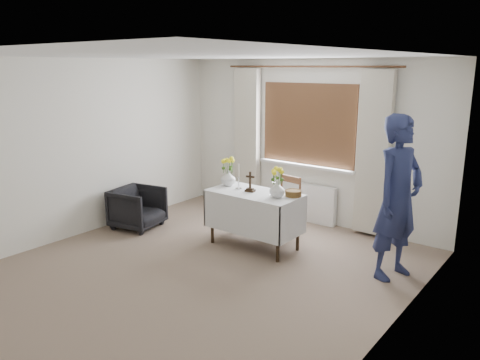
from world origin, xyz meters
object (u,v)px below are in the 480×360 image
at_px(armchair, 138,208).
at_px(flower_vase_left, 228,178).
at_px(wooden_cross, 250,182).
at_px(person, 398,198).
at_px(flower_vase_right, 277,189).
at_px(wooden_chair, 282,207).
at_px(altar_table, 254,220).

height_order(armchair, flower_vase_left, flower_vase_left).
bearing_deg(flower_vase_left, wooden_cross, -9.99).
xyz_separation_m(person, flower_vase_right, (-1.44, -0.28, -0.08)).
relative_size(wooden_chair, person, 0.46).
relative_size(armchair, wooden_cross, 2.50).
distance_m(wooden_chair, wooden_cross, 0.77).
height_order(altar_table, flower_vase_left, flower_vase_left).
xyz_separation_m(wooden_chair, wooden_cross, (-0.13, -0.60, 0.47)).
distance_m(wooden_chair, flower_vase_left, 0.89).
relative_size(wooden_chair, armchair, 1.27).
height_order(flower_vase_left, flower_vase_right, flower_vase_left).
distance_m(armchair, flower_vase_right, 2.32).
distance_m(wooden_chair, flower_vase_right, 0.81).
height_order(wooden_chair, person, person).
height_order(armchair, flower_vase_right, flower_vase_right).
xyz_separation_m(altar_table, flower_vase_left, (-0.51, 0.08, 0.49)).
bearing_deg(altar_table, armchair, -166.05).
distance_m(person, wooden_cross, 1.90).
bearing_deg(person, flower_vase_left, 111.39).
relative_size(altar_table, person, 0.66).
bearing_deg(altar_table, wooden_chair, 83.82).
height_order(altar_table, flower_vase_right, flower_vase_right).
height_order(wooden_chair, armchair, wooden_chair).
distance_m(altar_table, flower_vase_left, 0.71).
relative_size(armchair, person, 0.36).
relative_size(wooden_cross, flower_vase_left, 1.27).
distance_m(altar_table, armchair, 1.90).
distance_m(altar_table, flower_vase_right, 0.61).
relative_size(armchair, flower_vase_right, 3.27).
bearing_deg(person, armchair, 117.89).
bearing_deg(wooden_chair, flower_vase_left, -129.08).
bearing_deg(armchair, person, -90.40).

